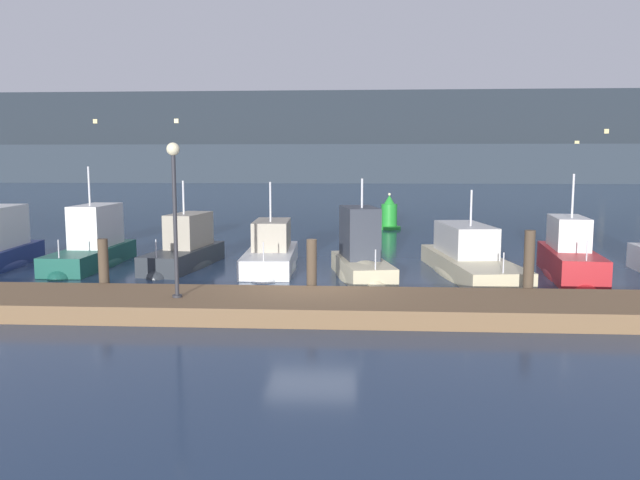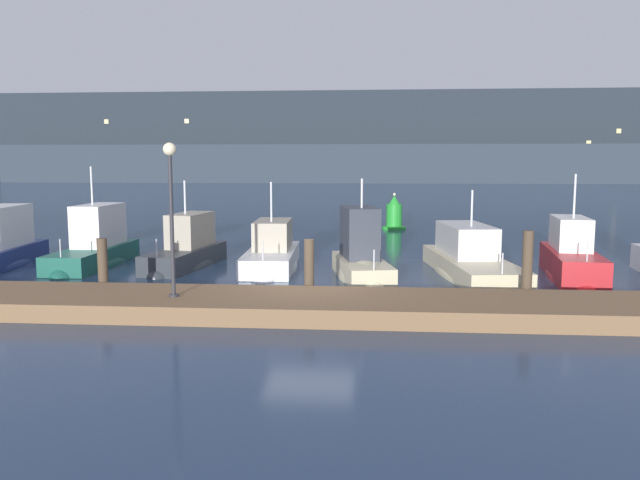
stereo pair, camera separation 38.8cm
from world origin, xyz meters
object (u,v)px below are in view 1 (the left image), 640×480
Objects in this scene: motorboat_berth_2 at (92,256)px; motorboat_berth_6 at (469,266)px; channel_buoy at (389,216)px; motorboat_berth_5 at (361,266)px; motorboat_berth_4 at (271,261)px; dock_lamppost at (174,194)px; motorboat_berth_7 at (570,265)px; motorboat_berth_3 at (185,258)px.

motorboat_berth_2 reaches higher than motorboat_berth_6.
channel_buoy is (11.46, 13.25, 0.40)m from motorboat_berth_2.
motorboat_berth_2 reaches higher than motorboat_berth_5.
motorboat_berth_4 is 1.51× the size of dock_lamppost.
channel_buoy is (4.87, 13.29, 0.50)m from motorboat_berth_4.
motorboat_berth_4 is at bearing -110.12° from channel_buoy.
motorboat_berth_2 is 0.77× the size of motorboat_berth_6.
motorboat_berth_7 is (16.75, -1.09, 0.02)m from motorboat_berth_2.
dock_lamppost reaches higher than motorboat_berth_2.
channel_buoy is at bearing 83.77° from motorboat_berth_5.
motorboat_berth_6 is 10.65m from dock_lamppost.
dock_lamppost is (-11.52, -5.94, 2.62)m from motorboat_berth_7.
motorboat_berth_2 is 9.15m from dock_lamppost.
motorboat_berth_3 reaches higher than motorboat_berth_4.
motorboat_berth_2 is 1.50× the size of dock_lamppost.
motorboat_berth_5 is 15.03m from channel_buoy.
motorboat_berth_6 is (13.50, -0.89, -0.09)m from motorboat_berth_2.
motorboat_berth_3 is at bearing 174.87° from motorboat_berth_6.
dock_lamppost is (-8.27, -6.13, 2.73)m from motorboat_berth_6.
motorboat_berth_6 is (10.06, -0.90, -0.04)m from motorboat_berth_3.
dock_lamppost is (1.79, -7.04, 2.69)m from motorboat_berth_3.
motorboat_berth_2 is at bearing 176.29° from motorboat_berth_7.
motorboat_berth_6 is 3.26m from motorboat_berth_7.
dock_lamppost is at bearing -101.07° from motorboat_berth_4.
motorboat_berth_2 reaches higher than channel_buoy.
motorboat_berth_3 is 13.35m from motorboat_berth_7.
motorboat_berth_7 is (6.91, 0.60, 0.02)m from motorboat_berth_5.
channel_buoy is at bearing 72.90° from dock_lamppost.
dock_lamppost is at bearing -75.76° from motorboat_berth_3.
motorboat_berth_6 is at bearing -3.76° from motorboat_berth_2.
dock_lamppost reaches higher than motorboat_berth_7.
motorboat_berth_4 is 1.05× the size of motorboat_berth_7.
motorboat_berth_7 is (13.31, -1.10, 0.07)m from motorboat_berth_3.
motorboat_berth_6 is 3.63× the size of channel_buoy.
motorboat_berth_5 is (6.39, -1.70, 0.05)m from motorboat_berth_3.
motorboat_berth_5 is at bearing -175.05° from motorboat_berth_7.
motorboat_berth_3 is at bearing -121.22° from channel_buoy.
motorboat_berth_4 is 0.77× the size of motorboat_berth_6.
motorboat_berth_2 reaches higher than motorboat_berth_4.
motorboat_berth_2 is 0.99× the size of motorboat_berth_4.
motorboat_berth_6 is at bearing 176.49° from motorboat_berth_7.
channel_buoy is at bearing 58.78° from motorboat_berth_3.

